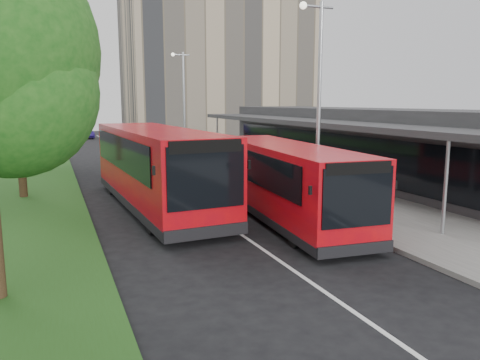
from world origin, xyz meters
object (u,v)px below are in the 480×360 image
at_px(lamp_post_near, 317,93).
at_px(bollard, 214,155).
at_px(tree_mid, 16,96).
at_px(tree_far, 27,93).
at_px(lamp_post_far, 183,97).
at_px(car_far, 85,133).
at_px(litter_bin, 276,171).
at_px(bus_second, 156,168).
at_px(car_near, 123,137).
at_px(bus_main, 285,182).

distance_m(lamp_post_near, bollard, 16.08).
distance_m(tree_mid, tree_far, 12.00).
bearing_deg(lamp_post_far, car_far, 104.17).
relative_size(lamp_post_near, litter_bin, 9.22).
bearing_deg(lamp_post_far, tree_far, -175.13).
height_order(tree_mid, litter_bin, tree_mid).
distance_m(bus_second, car_far, 40.56).
relative_size(tree_mid, tree_far, 0.93).
relative_size(lamp_post_far, car_near, 2.36).
xyz_separation_m(tree_far, car_far, (5.23, 24.33, -4.30)).
bearing_deg(car_near, lamp_post_near, -101.84).
bearing_deg(car_far, tree_far, -111.03).
bearing_deg(bus_main, tree_far, 119.41).
height_order(bus_second, litter_bin, bus_second).
relative_size(lamp_post_near, bus_second, 0.68).
bearing_deg(bus_main, bollard, 84.79).
relative_size(lamp_post_near, bollard, 8.65).
bearing_deg(tree_mid, bus_main, -40.78).
distance_m(lamp_post_near, litter_bin, 8.28).
relative_size(lamp_post_far, bus_second, 0.68).
xyz_separation_m(lamp_post_far, car_far, (-5.90, 23.38, -4.06)).
xyz_separation_m(lamp_post_near, bus_second, (-5.86, 2.83, -3.03)).
bearing_deg(bus_main, tree_mid, 143.75).
bearing_deg(bus_second, bollard, 58.69).
xyz_separation_m(litter_bin, bollard, (-0.72, 8.55, 0.03)).
distance_m(lamp_post_far, bus_main, 21.29).
relative_size(lamp_post_near, car_far, 2.00).
bearing_deg(car_far, car_near, -76.34).
bearing_deg(bus_main, lamp_post_near, 31.76).
bearing_deg(litter_bin, bollard, 94.84).
height_order(bollard, car_near, car_near).
bearing_deg(bus_main, bus_second, 141.22).
height_order(bus_second, bollard, bus_second).
height_order(tree_far, car_far, tree_far).
height_order(tree_far, lamp_post_near, lamp_post_near).
bearing_deg(tree_mid, car_far, 81.81).
relative_size(bus_second, car_far, 2.94).
relative_size(tree_far, bus_main, 0.76).
bearing_deg(car_far, bus_main, -93.68).
bearing_deg(lamp_post_far, car_near, 99.46).
distance_m(lamp_post_far, bus_second, 18.39).
relative_size(tree_mid, bollard, 7.74).
bearing_deg(lamp_post_far, bollard, -77.71).
distance_m(car_near, car_far, 8.72).
relative_size(tree_mid, bus_main, 0.70).
bearing_deg(tree_mid, lamp_post_near, -32.36).
bearing_deg(tree_far, litter_bin, -43.29).
xyz_separation_m(tree_far, bollard, (12.10, -3.54, -4.34)).
distance_m(tree_mid, bus_second, 7.36).
relative_size(bus_main, car_near, 2.99).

